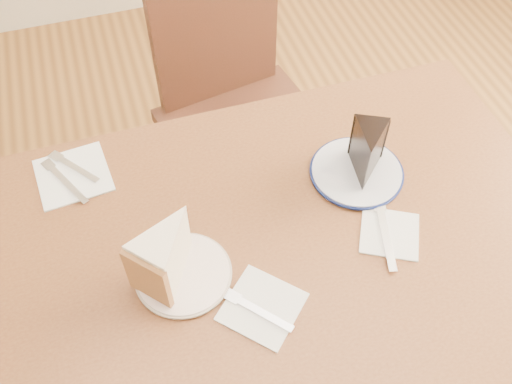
{
  "coord_description": "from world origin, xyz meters",
  "views": [
    {
      "loc": [
        -0.24,
        -0.58,
        1.71
      ],
      "look_at": [
        -0.02,
        0.09,
        0.8
      ],
      "focal_mm": 40.0,
      "sensor_mm": 36.0,
      "label": 1
    }
  ],
  "objects_px": {
    "plate_cream": "(183,274)",
    "carrot_cake": "(170,252)",
    "chocolate_cake": "(367,156)",
    "chair_far": "(240,118)",
    "table": "(279,265)",
    "plate_navy": "(357,172)"
  },
  "relations": [
    {
      "from": "chair_far",
      "to": "chocolate_cake",
      "type": "relative_size",
      "value": 8.37
    },
    {
      "from": "plate_navy",
      "to": "carrot_cake",
      "type": "relative_size",
      "value": 1.55
    },
    {
      "from": "table",
      "to": "chocolate_cake",
      "type": "relative_size",
      "value": 11.11
    },
    {
      "from": "chocolate_cake",
      "to": "chair_far",
      "type": "bearing_deg",
      "value": -47.45
    },
    {
      "from": "table",
      "to": "chocolate_cake",
      "type": "bearing_deg",
      "value": 25.02
    },
    {
      "from": "plate_navy",
      "to": "plate_cream",
      "type": "bearing_deg",
      "value": -162.18
    },
    {
      "from": "plate_cream",
      "to": "chocolate_cake",
      "type": "height_order",
      "value": "chocolate_cake"
    },
    {
      "from": "chair_far",
      "to": "chocolate_cake",
      "type": "distance_m",
      "value": 0.6
    },
    {
      "from": "plate_navy",
      "to": "chocolate_cake",
      "type": "bearing_deg",
      "value": -37.18
    },
    {
      "from": "table",
      "to": "plate_cream",
      "type": "xyz_separation_m",
      "value": [
        -0.21,
        -0.02,
        0.1
      ]
    },
    {
      "from": "table",
      "to": "chocolate_cake",
      "type": "xyz_separation_m",
      "value": [
        0.22,
        0.1,
        0.16
      ]
    },
    {
      "from": "carrot_cake",
      "to": "chocolate_cake",
      "type": "distance_m",
      "value": 0.46
    },
    {
      "from": "chair_far",
      "to": "plate_cream",
      "type": "xyz_separation_m",
      "value": [
        -0.29,
        -0.62,
        0.25
      ]
    },
    {
      "from": "table",
      "to": "carrot_cake",
      "type": "distance_m",
      "value": 0.28
    },
    {
      "from": "chair_far",
      "to": "plate_cream",
      "type": "height_order",
      "value": "chair_far"
    },
    {
      "from": "plate_cream",
      "to": "plate_navy",
      "type": "relative_size",
      "value": 0.91
    },
    {
      "from": "table",
      "to": "chair_far",
      "type": "height_order",
      "value": "chair_far"
    },
    {
      "from": "table",
      "to": "plate_cream",
      "type": "relative_size",
      "value": 6.74
    },
    {
      "from": "table",
      "to": "plate_navy",
      "type": "relative_size",
      "value": 6.14
    },
    {
      "from": "plate_cream",
      "to": "carrot_cake",
      "type": "xyz_separation_m",
      "value": [
        -0.02,
        0.02,
        0.06
      ]
    },
    {
      "from": "plate_navy",
      "to": "table",
      "type": "bearing_deg",
      "value": -152.0
    },
    {
      "from": "chair_far",
      "to": "plate_navy",
      "type": "bearing_deg",
      "value": 94.4
    }
  ]
}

